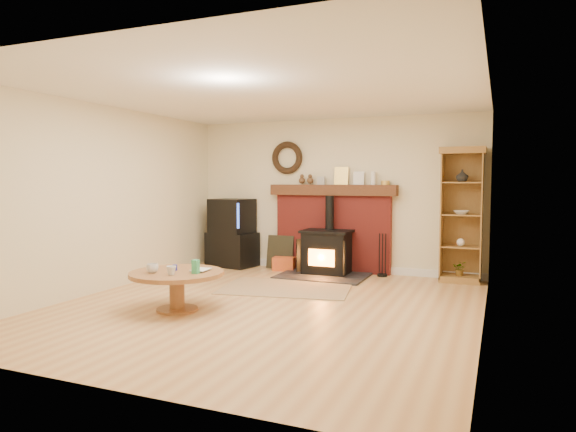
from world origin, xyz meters
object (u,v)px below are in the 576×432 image
at_px(wood_stove, 326,253).
at_px(curio_cabinet, 462,215).
at_px(coffee_table, 177,279).
at_px(tv_unit, 232,234).

distance_m(wood_stove, curio_cabinet, 2.20).
bearing_deg(curio_cabinet, wood_stove, -172.28).
relative_size(curio_cabinet, coffee_table, 1.84).
relative_size(tv_unit, curio_cabinet, 0.59).
bearing_deg(wood_stove, tv_unit, 174.02).
bearing_deg(curio_cabinet, tv_unit, -178.72).
height_order(wood_stove, coffee_table, wood_stove).
relative_size(tv_unit, coffee_table, 1.09).
bearing_deg(coffee_table, wood_stove, 72.29).
xyz_separation_m(tv_unit, curio_cabinet, (3.93, 0.09, 0.44)).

